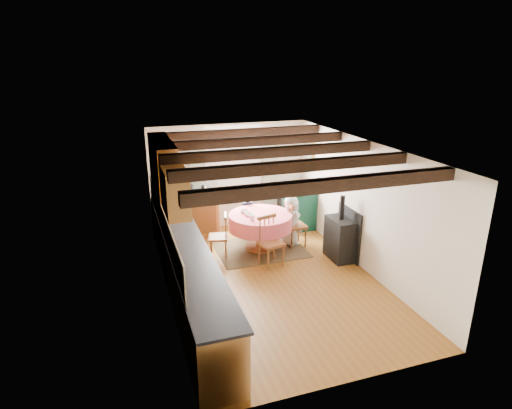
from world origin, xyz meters
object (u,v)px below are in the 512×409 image
object	(u,v)px
cast_iron_stove	(341,228)
chair_right	(296,224)
chair_left	(218,236)
cup	(252,217)
child_far	(247,215)
aga_range	(296,206)
child_right	(291,221)
chair_near	(271,242)
dining_table	(260,232)

from	to	relation	value
cast_iron_stove	chair_right	bearing A→B (deg)	124.28
chair_left	chair_right	distance (m)	1.66
chair_right	cup	size ratio (longest dim) A/B	9.71
child_far	cup	world-z (taller)	child_far
child_far	cup	bearing A→B (deg)	74.50
aga_range	child_right	size ratio (longest dim) A/B	0.93
chair_left	cup	xyz separation A→B (m)	(0.64, -0.19, 0.37)
chair_right	cup	bearing A→B (deg)	98.89
chair_near	cup	size ratio (longest dim) A/B	9.79
chair_near	child_far	distance (m)	1.46
chair_right	child_right	size ratio (longest dim) A/B	0.89
aga_range	child_far	world-z (taller)	child_far
dining_table	cup	world-z (taller)	cup
chair_left	chair_near	bearing A→B (deg)	65.84
chair_left	aga_range	xyz separation A→B (m)	(2.13, 1.09, 0.01)
aga_range	child_right	xyz separation A→B (m)	(-0.54, -1.02, 0.08)
dining_table	chair_near	bearing A→B (deg)	-92.29
dining_table	child_far	xyz separation A→B (m)	(-0.06, 0.72, 0.12)
cast_iron_stove	chair_near	bearing A→B (deg)	173.79
dining_table	cast_iron_stove	world-z (taller)	cast_iron_stove
chair_left	chair_right	world-z (taller)	chair_right
chair_near	child_far	size ratio (longest dim) A/B	0.96
chair_left	child_right	xyz separation A→B (m)	(1.59, 0.08, 0.09)
chair_left	child_right	size ratio (longest dim) A/B	0.83
cup	chair_near	bearing A→B (deg)	-65.65
dining_table	cup	size ratio (longest dim) A/B	12.94
cast_iron_stove	cup	xyz separation A→B (m)	(-1.60, 0.65, 0.17)
cup	chair_right	bearing A→B (deg)	10.99
child_far	child_right	world-z (taller)	child_right
dining_table	child_right	xyz separation A→B (m)	(0.69, 0.03, 0.15)
aga_range	child_right	world-z (taller)	child_right
chair_right	chair_left	bearing A→B (deg)	88.18
dining_table	child_right	distance (m)	0.71
cast_iron_stove	cup	bearing A→B (deg)	157.96
chair_near	chair_right	distance (m)	1.06
chair_left	cup	bearing A→B (deg)	87.76
aga_range	child_far	distance (m)	1.33
chair_near	chair_left	bearing A→B (deg)	128.51
dining_table	chair_right	size ratio (longest dim) A/B	1.33
chair_left	aga_range	world-z (taller)	aga_range
chair_near	chair_right	xyz separation A→B (m)	(0.80, 0.70, -0.00)
cup	cast_iron_stove	bearing A→B (deg)	-22.04
chair_near	dining_table	bearing A→B (deg)	74.69
aga_range	cast_iron_stove	size ratio (longest dim) A/B	0.77
dining_table	aga_range	distance (m)	1.62
chair_right	cup	distance (m)	1.10
child_far	child_right	size ratio (longest dim) A/B	0.94
chair_right	dining_table	bearing A→B (deg)	85.16
chair_right	cast_iron_stove	world-z (taller)	cast_iron_stove
cast_iron_stove	child_right	bearing A→B (deg)	125.59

